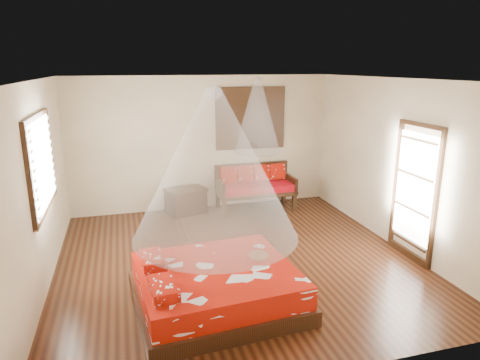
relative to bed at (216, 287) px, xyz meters
name	(u,v)px	position (x,y,z in m)	size (l,w,h in m)	color
room	(237,175)	(0.60, 1.19, 1.15)	(5.54, 5.54, 2.84)	black
bed	(216,287)	(0.00, 0.00, 0.00)	(2.17, 1.99, 0.63)	black
daybed	(255,185)	(1.64, 3.56, 0.27)	(1.65, 0.73, 0.94)	black
storage_chest	(186,200)	(0.17, 3.64, 0.02)	(0.91, 0.78, 0.53)	black
shutter_panel	(251,118)	(1.64, 3.90, 1.65)	(1.52, 0.06, 1.32)	black
window_left	(42,163)	(-2.11, 1.39, 1.45)	(0.10, 1.74, 1.34)	black
glazed_door	(414,193)	(3.32, 0.59, 0.82)	(0.08, 1.02, 2.16)	black
wine_tray	(258,252)	(0.64, 0.21, 0.31)	(0.28, 0.28, 0.22)	brown
mosquito_net_main	(215,165)	(0.02, 0.00, 1.60)	(2.03, 2.03, 1.80)	white
mosquito_net_daybed	(257,116)	(1.64, 3.44, 1.75)	(0.96, 0.96, 1.50)	white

